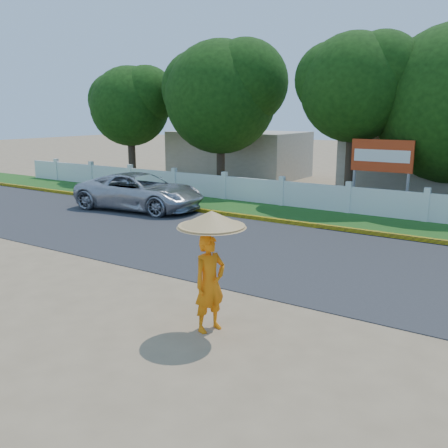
% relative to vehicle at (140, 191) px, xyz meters
% --- Properties ---
extents(ground, '(120.00, 120.00, 0.00)m').
position_rel_vehicle_xyz_m(ground, '(7.63, -7.19, -0.77)').
color(ground, '#9E8460').
rests_on(ground, ground).
extents(road, '(60.00, 7.00, 0.02)m').
position_rel_vehicle_xyz_m(road, '(7.63, -2.69, -0.76)').
color(road, '#38383A').
rests_on(road, ground).
extents(grass_verge, '(60.00, 3.50, 0.03)m').
position_rel_vehicle_xyz_m(grass_verge, '(7.63, 2.56, -0.75)').
color(grass_verge, '#2D601E').
rests_on(grass_verge, ground).
extents(curb, '(40.00, 0.18, 0.16)m').
position_rel_vehicle_xyz_m(curb, '(7.63, 0.86, -0.69)').
color(curb, yellow).
rests_on(curb, ground).
extents(fence, '(40.00, 0.10, 1.10)m').
position_rel_vehicle_xyz_m(fence, '(7.63, 4.01, -0.22)').
color(fence, silver).
rests_on(fence, ground).
extents(building_far, '(8.00, 5.00, 2.80)m').
position_rel_vehicle_xyz_m(building_far, '(-2.37, 11.81, 0.63)').
color(building_far, '#B7AD99').
rests_on(building_far, ground).
extents(vehicle, '(5.79, 3.21, 1.53)m').
position_rel_vehicle_xyz_m(vehicle, '(0.00, 0.00, 0.00)').
color(vehicle, '#AEB0B7').
rests_on(vehicle, ground).
extents(monk_with_parasol, '(1.28, 1.28, 2.32)m').
position_rel_vehicle_xyz_m(monk_with_parasol, '(9.28, -8.17, 0.75)').
color(monk_with_parasol, orange).
rests_on(monk_with_parasol, ground).
extents(billboard, '(2.50, 0.13, 2.95)m').
position_rel_vehicle_xyz_m(billboard, '(8.55, 5.11, 1.37)').
color(billboard, gray).
rests_on(billboard, ground).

